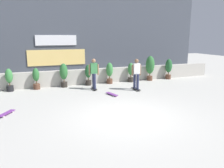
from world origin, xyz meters
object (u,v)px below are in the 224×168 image
Objects in this scene: potted_plant_1 at (9,79)px; potted_plant_6 at (131,72)px; skateboard_near_camera at (6,113)px; potted_plant_5 at (110,72)px; skateboard_aside at (112,94)px; potted_plant_2 at (36,78)px; skater_mid_plaza at (136,73)px; potted_plant_3 at (64,74)px; skater_far_left at (94,73)px; potted_plant_8 at (169,68)px; potted_plant_4 at (88,74)px; potted_plant_7 at (150,66)px.

potted_plant_6 is at bearing 0.00° from potted_plant_1.
potted_plant_1 is 0.99× the size of potted_plant_6.
potted_plant_1 is at bearing 92.21° from skateboard_near_camera.
skateboard_aside is at bearing -107.45° from potted_plant_5.
potted_plant_1 is 1.34m from potted_plant_2.
skater_mid_plaza reaches higher than skateboard_aside.
skater_mid_plaza is 1.92m from skateboard_aside.
skateboard_near_camera is at bearing -124.91° from potted_plant_3.
potted_plant_2 is at bearing 157.78° from skater_mid_plaza.
skater_far_left is (4.30, -1.16, 0.29)m from potted_plant_1.
potted_plant_1 reaches higher than skateboard_near_camera.
potted_plant_5 is 6.73m from skateboard_near_camera.
potted_plant_6 is at bearing 29.21° from skateboard_near_camera.
potted_plant_3 is (2.85, 0.00, 0.12)m from potted_plant_1.
potted_plant_8 reaches higher than potted_plant_3.
potted_plant_1 is 3.91m from skateboard_near_camera.
potted_plant_4 is 2.78m from potted_plant_6.
skater_mid_plaza reaches higher than skateboard_near_camera.
potted_plant_8 is 1.75× the size of skateboard_near_camera.
potted_plant_6 is (1.44, 0.00, -0.06)m from potted_plant_5.
skater_far_left is (0.02, -1.16, 0.28)m from potted_plant_4.
potted_plant_3 is 1.44m from potted_plant_4.
potted_plant_8 is at bearing -0.00° from potted_plant_6.
skateboard_near_camera is (-6.26, -1.79, -0.88)m from skater_mid_plaza.
potted_plant_6 reaches higher than skateboard_near_camera.
skater_far_left is (-2.75, -1.16, 0.28)m from potted_plant_6.
potted_plant_5 is at bearing -0.00° from potted_plant_2.
potted_plant_2 is 4.28m from potted_plant_5.
potted_plant_3 is 4.12m from skater_mid_plaza.
skater_far_left is (-5.59, -1.16, 0.16)m from potted_plant_8.
skateboard_near_camera is (-6.91, -3.86, -0.60)m from potted_plant_6.
potted_plant_5 reaches higher than potted_plant_1.
potted_plant_5 is at bearing 180.00° from potted_plant_8.
skater_far_left and skater_mid_plaza have the same top height.
potted_plant_8 reaches higher than skateboard_aside.
potted_plant_4 is 5.62m from potted_plant_8.
skater_far_left is at bearing -138.61° from potted_plant_5.
potted_plant_3 reaches higher than potted_plant_1.
skateboard_near_camera is (-8.30, -3.86, -0.89)m from potted_plant_7.
skater_mid_plaza is at bearing -23.32° from skater_far_left.
potted_plant_6 is 1.57× the size of skateboard_near_camera.
skater_mid_plaza is at bearing -44.21° from potted_plant_4.
potted_plant_6 is at bearing 72.57° from skater_mid_plaza.
potted_plant_1 is at bearing 180.00° from potted_plant_3.
potted_plant_3 is at bearing -180.00° from potted_plant_6.
potted_plant_2 is 0.70× the size of skater_mid_plaza.
potted_plant_4 is 1.01× the size of potted_plant_6.
potted_plant_7 is at bearing -0.00° from potted_plant_2.
potted_plant_7 is at bearing 24.96° from skateboard_near_camera.
skateboard_near_camera is at bearing -155.04° from potted_plant_7.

